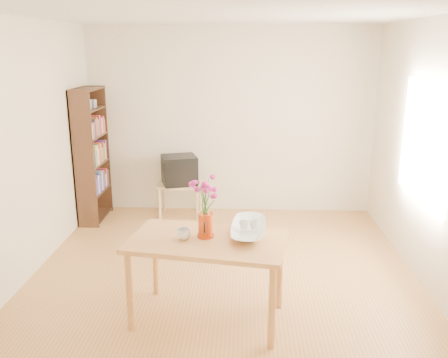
{
  "coord_description": "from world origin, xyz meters",
  "views": [
    {
      "loc": [
        0.22,
        -4.38,
        2.3
      ],
      "look_at": [
        0.0,
        0.3,
        1.0
      ],
      "focal_mm": 38.0,
      "sensor_mm": 36.0,
      "label": 1
    }
  ],
  "objects_px": {
    "pitcher": "(205,226)",
    "mug": "(183,234)",
    "table": "(207,249)",
    "television": "(179,169)",
    "bowl": "(249,210)"
  },
  "relations": [
    {
      "from": "pitcher",
      "to": "mug",
      "type": "xyz_separation_m",
      "value": [
        -0.18,
        -0.06,
        -0.05
      ]
    },
    {
      "from": "table",
      "to": "pitcher",
      "type": "bearing_deg",
      "value": 120.48
    },
    {
      "from": "table",
      "to": "television",
      "type": "height_order",
      "value": "television"
    },
    {
      "from": "pitcher",
      "to": "bowl",
      "type": "relative_size",
      "value": 0.49
    },
    {
      "from": "bowl",
      "to": "pitcher",
      "type": "bearing_deg",
      "value": -164.05
    },
    {
      "from": "mug",
      "to": "table",
      "type": "bearing_deg",
      "value": -177.78
    },
    {
      "from": "table",
      "to": "pitcher",
      "type": "distance_m",
      "value": 0.2
    },
    {
      "from": "table",
      "to": "bowl",
      "type": "bearing_deg",
      "value": 33.6
    },
    {
      "from": "table",
      "to": "television",
      "type": "distance_m",
      "value": 2.74
    },
    {
      "from": "table",
      "to": "pitcher",
      "type": "height_order",
      "value": "pitcher"
    },
    {
      "from": "table",
      "to": "mug",
      "type": "relative_size",
      "value": 11.93
    },
    {
      "from": "bowl",
      "to": "television",
      "type": "distance_m",
      "value": 2.71
    },
    {
      "from": "mug",
      "to": "pitcher",
      "type": "bearing_deg",
      "value": -162.37
    },
    {
      "from": "pitcher",
      "to": "television",
      "type": "relative_size",
      "value": 0.39
    },
    {
      "from": "table",
      "to": "pitcher",
      "type": "relative_size",
      "value": 6.47
    }
  ]
}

